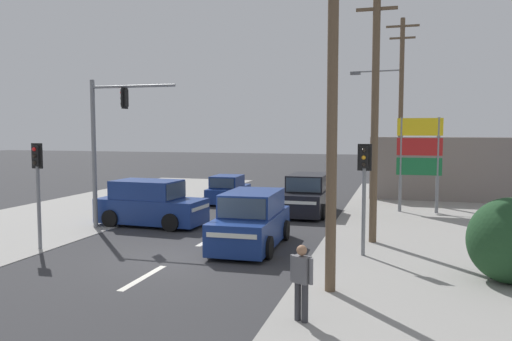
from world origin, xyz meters
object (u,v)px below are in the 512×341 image
suv_oncoming_near (251,221)px  utility_pole_background_right (399,104)px  pedestal_signal_left_kerb (38,178)px  pedestrian_at_kerb (302,279)px  utility_pole_midground_right (375,105)px  suv_oncoming_mid (150,204)px  utility_pole_foreground_right (328,55)px  shopping_plaza_sign (419,151)px  suv_crossing_left (308,195)px  hatchback_kerbside_parked (228,190)px  pedestal_signal_right_kerb (364,180)px  traffic_signal_mast (105,134)px

suv_oncoming_near → utility_pole_background_right: bearing=70.5°
pedestal_signal_left_kerb → pedestrian_at_kerb: 10.49m
utility_pole_midground_right → suv_oncoming_mid: size_ratio=2.00×
utility_pole_foreground_right → utility_pole_midground_right: size_ratio=1.17×
shopping_plaza_sign → pedestal_signal_left_kerb: bearing=-137.7°
suv_crossing_left → suv_oncoming_near: same height
utility_pole_foreground_right → suv_oncoming_mid: bearing=141.3°
utility_pole_foreground_right → suv_crossing_left: bearing=102.2°
suv_oncoming_near → hatchback_kerbside_parked: (-4.17, 9.62, -0.18)m
pedestal_signal_right_kerb → suv_crossing_left: (-3.10, 7.49, -1.53)m
pedestal_signal_right_kerb → hatchback_kerbside_parked: bearing=128.8°
pedestrian_at_kerb → suv_oncoming_mid: bearing=132.7°
utility_pole_foreground_right → pedestal_signal_left_kerb: (-9.82, 1.75, -3.35)m
utility_pole_foreground_right → pedestal_signal_right_kerb: bearing=80.1°
shopping_plaza_sign → suv_oncoming_mid: shopping_plaza_sign is taller
utility_pole_foreground_right → hatchback_kerbside_parked: utility_pole_foreground_right is taller
pedestal_signal_left_kerb → traffic_signal_mast: bearing=87.3°
shopping_plaza_sign → pedestrian_at_kerb: size_ratio=2.82×
utility_pole_foreground_right → pedestrian_at_kerb: utility_pole_foreground_right is taller
utility_pole_background_right → suv_oncoming_mid: 15.37m
suv_oncoming_mid → shopping_plaza_sign: bearing=30.5°
shopping_plaza_sign → suv_crossing_left: (-5.09, -1.79, -2.10)m
traffic_signal_mast → pedestrian_at_kerb: size_ratio=3.68×
pedestal_signal_right_kerb → shopping_plaza_sign: (1.99, 9.29, 0.57)m
utility_pole_background_right → traffic_signal_mast: bearing=-133.4°
suv_oncoming_mid → hatchback_kerbside_parked: size_ratio=1.25×
utility_pole_midground_right → pedestal_signal_right_kerb: size_ratio=2.59×
suv_oncoming_near → suv_crossing_left: bearing=84.7°
suv_oncoming_near → suv_oncoming_mid: bearing=153.6°
shopping_plaza_sign → suv_crossing_left: size_ratio=1.01×
utility_pole_midground_right → traffic_signal_mast: size_ratio=1.54×
utility_pole_background_right → suv_crossing_left: 8.68m
shopping_plaza_sign → hatchback_kerbside_parked: size_ratio=1.25×
utility_pole_background_right → hatchback_kerbside_parked: 10.78m
utility_pole_midground_right → pedestrian_at_kerb: (-1.05, -7.99, -3.93)m
traffic_signal_mast → suv_crossing_left: (7.21, 5.79, -2.95)m
utility_pole_midground_right → pedestrian_at_kerb: bearing=-97.5°
traffic_signal_mast → pedestrian_at_kerb: bearing=-39.0°
shopping_plaza_sign → suv_crossing_left: shopping_plaza_sign is taller
suv_crossing_left → pedestal_signal_right_kerb: bearing=-67.5°
utility_pole_midground_right → utility_pole_foreground_right: bearing=-98.4°
utility_pole_midground_right → shopping_plaza_sign: size_ratio=2.01×
pedestal_signal_left_kerb → hatchback_kerbside_parked: bearing=77.9°
pedestal_signal_left_kerb → suv_oncoming_mid: size_ratio=0.77×
utility_pole_background_right → pedestal_signal_right_kerb: 14.00m
shopping_plaza_sign → suv_oncoming_mid: (-10.95, -6.46, -2.10)m
hatchback_kerbside_parked → pedestrian_at_kerb: size_ratio=2.27×
utility_pole_midground_right → suv_crossing_left: 7.50m
suv_oncoming_near → utility_pole_midground_right: bearing=24.4°
pedestal_signal_right_kerb → pedestal_signal_left_kerb: 10.69m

